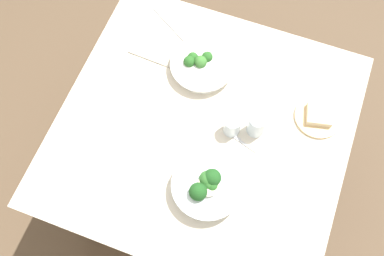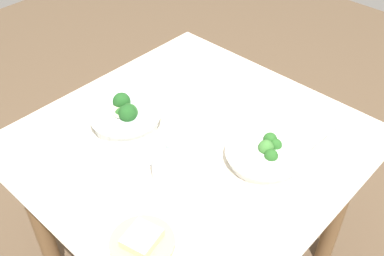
% 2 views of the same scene
% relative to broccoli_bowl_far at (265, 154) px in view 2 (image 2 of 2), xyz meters
% --- Properties ---
extents(dining_table, '(1.10, 1.07, 0.77)m').
position_rel_broccoli_bowl_far_xyz_m(dining_table, '(0.10, -0.24, -0.15)').
color(dining_table, beige).
rests_on(dining_table, ground_plane).
extents(broccoli_bowl_far, '(0.26, 0.26, 0.08)m').
position_rel_broccoli_bowl_far_xyz_m(broccoli_bowl_far, '(0.00, 0.00, 0.00)').
color(broccoli_bowl_far, white).
rests_on(broccoli_bowl_far, dining_table).
extents(broccoli_bowl_near, '(0.26, 0.26, 0.11)m').
position_rel_broccoli_bowl_far_xyz_m(broccoli_bowl_near, '(0.19, -0.47, 0.01)').
color(broccoli_bowl_near, white).
rests_on(broccoli_bowl_near, dining_table).
extents(bread_side_plate, '(0.18, 0.18, 0.04)m').
position_rel_broccoli_bowl_far_xyz_m(bread_side_plate, '(0.50, -0.05, -0.01)').
color(bread_side_plate, '#D6B27A').
rests_on(bread_side_plate, dining_table).
extents(water_glass_center, '(0.07, 0.07, 0.10)m').
position_rel_broccoli_bowl_far_xyz_m(water_glass_center, '(0.29, -0.19, 0.02)').
color(water_glass_center, silver).
rests_on(water_glass_center, dining_table).
extents(water_glass_side, '(0.06, 0.06, 0.08)m').
position_rel_broccoli_bowl_far_xyz_m(water_glass_side, '(0.20, -0.22, 0.02)').
color(water_glass_side, silver).
rests_on(water_glass_side, dining_table).
extents(fork_by_far_bowl, '(0.10, 0.04, 0.00)m').
position_rel_broccoli_bowl_far_xyz_m(fork_by_far_bowl, '(0.26, -0.26, -0.02)').
color(fork_by_far_bowl, '#B7B7BC').
rests_on(fork_by_far_bowl, dining_table).
extents(fork_by_near_bowl, '(0.02, 0.11, 0.00)m').
position_rel_broccoli_bowl_far_xyz_m(fork_by_near_bowl, '(0.20, -0.03, -0.02)').
color(fork_by_near_bowl, '#B7B7BC').
rests_on(fork_by_near_bowl, dining_table).
extents(table_knife_left, '(0.06, 0.19, 0.00)m').
position_rel_broccoli_bowl_far_xyz_m(table_knife_left, '(0.39, -0.64, -0.02)').
color(table_knife_left, '#B7B7BC').
rests_on(table_knife_left, dining_table).
extents(table_knife_right, '(0.19, 0.12, 0.00)m').
position_rel_broccoli_bowl_far_xyz_m(table_knife_right, '(-0.21, 0.16, -0.02)').
color(table_knife_right, '#B7B7BC').
rests_on(table_knife_right, dining_table).
extents(napkin_folded_upper, '(0.22, 0.14, 0.01)m').
position_rel_broccoli_bowl_far_xyz_m(napkin_folded_upper, '(-0.20, 0.03, -0.02)').
color(napkin_folded_upper, '#B1A997').
rests_on(napkin_folded_upper, dining_table).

